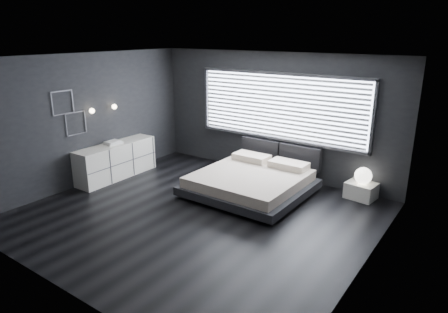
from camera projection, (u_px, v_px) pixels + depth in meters
The scene contains 12 objects.
room at pixel (196, 141), 6.91m from camera, with size 6.04×6.00×2.80m.
window at pixel (279, 107), 8.83m from camera, with size 4.14×0.09×1.52m.
headboard at pixel (280, 153), 9.06m from camera, with size 1.96×0.16×0.52m.
sconce_near at pixel (92, 111), 8.48m from camera, with size 0.18×0.11×0.11m.
sconce_far at pixel (114, 107), 8.95m from camera, with size 0.18×0.11×0.11m.
wall_art_upper at pixel (63, 103), 7.99m from camera, with size 0.01×0.48×0.48m.
wall_art_lower at pixel (76, 123), 8.33m from camera, with size 0.01×0.48×0.48m.
bed at pixel (251, 181), 8.18m from camera, with size 2.27×2.17×0.59m.
nightstand at pixel (361, 190), 8.01m from camera, with size 0.56×0.46×0.32m, color white.
orb_lamp at pixel (363, 176), 7.87m from camera, with size 0.34×0.34×0.34m, color white.
dresser at pixel (116, 160), 9.12m from camera, with size 0.59×1.99×0.79m.
book_stack at pixel (113, 143), 8.95m from camera, with size 0.30×0.38×0.08m.
Camera 1 is at (4.26, -5.16, 3.22)m, focal length 32.00 mm.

